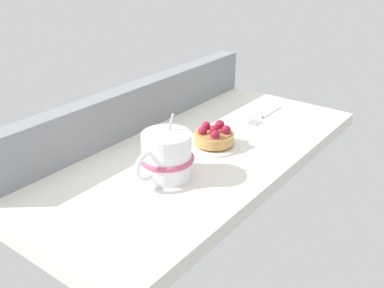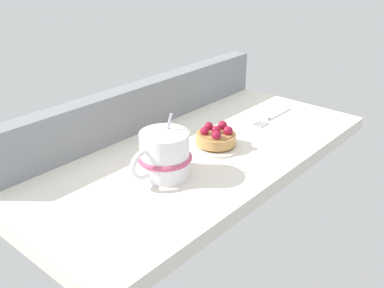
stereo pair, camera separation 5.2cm
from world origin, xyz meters
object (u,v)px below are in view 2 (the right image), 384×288
at_px(raspberry_tart, 216,136).
at_px(coffee_mug, 164,155).
at_px(dessert_fork, 273,117).
at_px(dessert_plate, 216,145).

bearing_deg(raspberry_tart, coffee_mug, -178.94).
xyz_separation_m(raspberry_tart, coffee_mug, (-0.16, -0.00, 0.02)).
height_order(coffee_mug, dessert_fork, coffee_mug).
height_order(raspberry_tart, coffee_mug, coffee_mug).
distance_m(dessert_plate, coffee_mug, 0.16).
distance_m(dessert_plate, raspberry_tart, 0.02).
bearing_deg(coffee_mug, dessert_fork, -0.14).
bearing_deg(dessert_plate, dessert_fork, -1.07).
height_order(dessert_plate, dessert_fork, dessert_plate).
bearing_deg(raspberry_tart, dessert_plate, 125.61).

